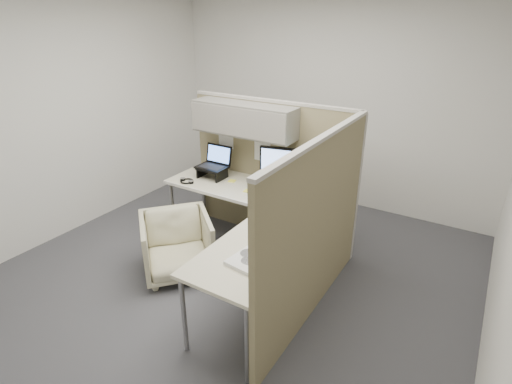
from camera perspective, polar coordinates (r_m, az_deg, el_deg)
The scene contains 18 objects.
ground at distance 4.23m, azimuth -2.99°, elevation -11.48°, with size 4.50×4.50×0.00m, color #3D3D43.
partition_back at distance 4.46m, azimuth 0.44°, elevation 6.37°, with size 2.00×0.36×1.63m.
partition_right at distance 3.37m, azimuth 8.81°, elevation -5.28°, with size 0.07×2.03×1.63m.
desk at distance 3.90m, azimuth -0.65°, elevation -2.90°, with size 2.00×1.98×0.73m.
office_chair at distance 4.14m, azimuth -11.25°, elevation -7.07°, with size 0.67×0.63×0.69m, color beige.
monitor_left at distance 4.21m, azimuth 3.44°, elevation 3.86°, with size 0.44×0.20×0.47m.
monitor_right at distance 3.90m, azimuth 8.88°, elevation 1.94°, with size 0.36×0.30×0.47m.
laptop_station at distance 4.61m, azimuth -6.08°, elevation 3.75°, with size 0.34×0.29×0.36m.
keyboard at distance 3.96m, azimuth 3.10°, elevation -1.59°, with size 0.41×0.14×0.02m, color black.
mouse at distance 3.85m, azimuth 4.71°, elevation -2.42°, with size 0.08×0.05×0.03m, color black.
travel_mug at distance 4.17m, azimuth 6.04°, elevation 0.90°, with size 0.09×0.09×0.19m.
soda_can_green at distance 3.68m, azimuth 8.60°, elevation -3.16°, with size 0.07×0.07×0.12m, color #268C1E.
soda_can_silver at distance 3.99m, azimuth 6.71°, elevation -0.76°, with size 0.07×0.07×0.12m, color silver.
sticky_note_c at distance 4.51m, azimuth -3.44°, elevation 1.60°, with size 0.08×0.08×0.01m, color yellow.
sticky_note_d at distance 4.25m, azimuth -1.22°, elevation 0.15°, with size 0.08×0.08×0.01m, color yellow.
headphones at distance 4.55m, azimuth -9.84°, elevation 1.57°, with size 0.19×0.17×0.03m.
paper_stack at distance 3.08m, azimuth -1.06°, elevation -9.62°, with size 0.28×0.33×0.03m.
desk_clock at distance 3.36m, azimuth 2.42°, elevation -6.04°, with size 0.05×0.09×0.08m.
Camera 1 is at (1.99, -2.81, 2.46)m, focal length 28.00 mm.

